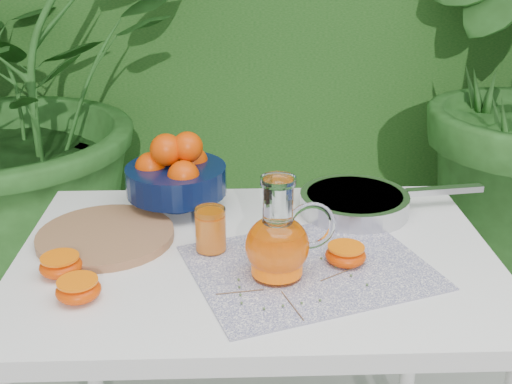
{
  "coord_description": "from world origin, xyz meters",
  "views": [
    {
      "loc": [
        0.01,
        -1.19,
        1.39
      ],
      "look_at": [
        0.06,
        0.02,
        0.88
      ],
      "focal_mm": 45.0,
      "sensor_mm": 36.0,
      "label": 1
    }
  ],
  "objects_px": {
    "cutting_board": "(106,236)",
    "juice_pitcher": "(279,243)",
    "white_table": "(256,286)",
    "saute_pan": "(356,202)",
    "fruit_bowl": "(176,173)"
  },
  "relations": [
    {
      "from": "cutting_board",
      "to": "fruit_bowl",
      "type": "relative_size",
      "value": 0.95
    },
    {
      "from": "juice_pitcher",
      "to": "fruit_bowl",
      "type": "bearing_deg",
      "value": 123.09
    },
    {
      "from": "cutting_board",
      "to": "fruit_bowl",
      "type": "distance_m",
      "value": 0.24
    },
    {
      "from": "white_table",
      "to": "fruit_bowl",
      "type": "distance_m",
      "value": 0.35
    },
    {
      "from": "cutting_board",
      "to": "juice_pitcher",
      "type": "bearing_deg",
      "value": -24.85
    },
    {
      "from": "cutting_board",
      "to": "saute_pan",
      "type": "height_order",
      "value": "saute_pan"
    },
    {
      "from": "saute_pan",
      "to": "white_table",
      "type": "bearing_deg",
      "value": -141.29
    },
    {
      "from": "juice_pitcher",
      "to": "saute_pan",
      "type": "bearing_deg",
      "value": 55.24
    },
    {
      "from": "cutting_board",
      "to": "juice_pitcher",
      "type": "relative_size",
      "value": 1.45
    },
    {
      "from": "fruit_bowl",
      "to": "saute_pan",
      "type": "bearing_deg",
      "value": -6.32
    },
    {
      "from": "white_table",
      "to": "fruit_bowl",
      "type": "relative_size",
      "value": 3.19
    },
    {
      "from": "white_table",
      "to": "cutting_board",
      "type": "xyz_separation_m",
      "value": [
        -0.33,
        0.07,
        0.09
      ]
    },
    {
      "from": "white_table",
      "to": "saute_pan",
      "type": "height_order",
      "value": "saute_pan"
    },
    {
      "from": "white_table",
      "to": "cutting_board",
      "type": "height_order",
      "value": "cutting_board"
    },
    {
      "from": "white_table",
      "to": "saute_pan",
      "type": "xyz_separation_m",
      "value": [
        0.24,
        0.2,
        0.11
      ]
    }
  ]
}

